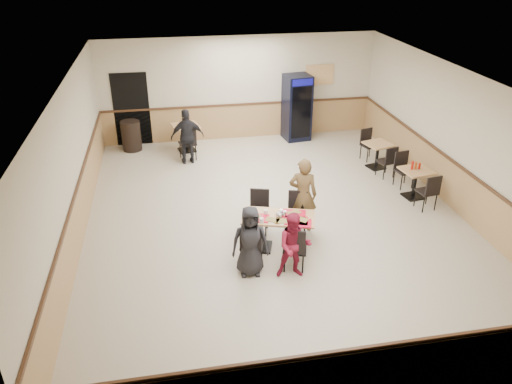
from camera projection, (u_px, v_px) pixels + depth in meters
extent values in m
plane|color=beige|center=(275.00, 218.00, 10.77)|extent=(10.00, 10.00, 0.00)
plane|color=silver|center=(278.00, 80.00, 9.41)|extent=(10.00, 10.00, 0.00)
plane|color=beige|center=(239.00, 88.00, 14.47)|extent=(8.00, 0.00, 8.00)
plane|color=beige|center=(372.00, 319.00, 5.71)|extent=(8.00, 0.00, 8.00)
plane|color=beige|center=(71.00, 169.00, 9.44)|extent=(0.00, 10.00, 10.00)
plane|color=beige|center=(458.00, 141.00, 10.74)|extent=(0.00, 10.00, 10.00)
cube|color=tan|center=(240.00, 121.00, 14.91)|extent=(7.98, 0.03, 1.00)
cube|color=tan|center=(449.00, 183.00, 11.19)|extent=(0.03, 9.98, 1.00)
cube|color=#472B19|center=(240.00, 104.00, 14.65)|extent=(7.98, 0.04, 0.06)
cube|color=black|center=(132.00, 110.00, 14.15)|extent=(1.00, 0.02, 2.10)
cube|color=orange|center=(320.00, 75.00, 14.69)|extent=(0.85, 0.02, 0.60)
cube|color=black|center=(260.00, 247.00, 9.73)|extent=(0.54, 0.54, 0.04)
cylinder|color=black|center=(260.00, 232.00, 9.57)|extent=(0.09, 0.09, 0.66)
cube|color=tan|center=(260.00, 216.00, 9.42)|extent=(0.84, 0.84, 0.04)
cube|color=black|center=(295.00, 249.00, 9.66)|extent=(0.54, 0.54, 0.04)
cylinder|color=black|center=(296.00, 234.00, 9.51)|extent=(0.09, 0.09, 0.66)
cube|color=tan|center=(296.00, 218.00, 9.35)|extent=(0.84, 0.84, 0.04)
imported|color=black|center=(250.00, 241.00, 8.72)|extent=(0.69, 0.48, 1.33)
imported|color=maroon|center=(294.00, 246.00, 8.66)|extent=(0.67, 0.56, 1.25)
imported|color=brown|center=(303.00, 195.00, 10.03)|extent=(0.66, 0.54, 1.57)
imported|color=black|center=(187.00, 137.00, 13.09)|extent=(0.89, 0.43, 1.48)
cube|color=red|center=(294.00, 214.00, 9.45)|extent=(0.51, 0.43, 0.02)
cube|color=red|center=(296.00, 221.00, 9.21)|extent=(0.51, 0.43, 0.02)
cube|color=red|center=(257.00, 218.00, 9.31)|extent=(0.51, 0.43, 0.02)
cube|color=red|center=(300.00, 223.00, 9.14)|extent=(0.51, 0.43, 0.02)
cylinder|color=white|center=(283.00, 222.00, 9.19)|extent=(0.22, 0.22, 0.01)
cube|color=#B68147|center=(283.00, 221.00, 9.19)|extent=(0.28, 0.21, 0.02)
cylinder|color=white|center=(255.00, 218.00, 9.32)|extent=(0.22, 0.22, 0.01)
cube|color=#B68147|center=(255.00, 217.00, 9.31)|extent=(0.26, 0.18, 0.02)
cylinder|color=white|center=(294.00, 213.00, 9.48)|extent=(0.22, 0.22, 0.01)
cube|color=#B68147|center=(294.00, 213.00, 9.47)|extent=(0.29, 0.23, 0.02)
cylinder|color=white|center=(301.00, 220.00, 9.25)|extent=(0.22, 0.22, 0.01)
cube|color=#B68147|center=(301.00, 219.00, 9.24)|extent=(0.30, 0.29, 0.02)
cylinder|color=white|center=(272.00, 221.00, 9.23)|extent=(0.22, 0.22, 0.01)
cube|color=#B68147|center=(272.00, 220.00, 9.23)|extent=(0.30, 0.27, 0.02)
cylinder|color=silver|center=(251.00, 210.00, 9.49)|extent=(0.08, 0.08, 0.10)
cylinder|color=silver|center=(262.00, 220.00, 9.14)|extent=(0.08, 0.08, 0.10)
cylinder|color=silver|center=(266.00, 212.00, 9.42)|extent=(0.08, 0.08, 0.10)
cylinder|color=silver|center=(251.00, 219.00, 9.19)|extent=(0.08, 0.08, 0.10)
cylinder|color=silver|center=(281.00, 212.00, 9.39)|extent=(0.07, 0.07, 0.12)
cylinder|color=silver|center=(285.00, 214.00, 9.34)|extent=(0.07, 0.07, 0.12)
ellipsoid|color=silver|center=(279.00, 215.00, 9.34)|extent=(0.15, 0.15, 0.10)
cube|color=black|center=(413.00, 196.00, 11.64)|extent=(0.47, 0.47, 0.04)
cylinder|color=black|center=(415.00, 183.00, 11.49)|extent=(0.08, 0.08, 0.63)
cube|color=tan|center=(417.00, 171.00, 11.34)|extent=(0.74, 0.74, 0.04)
cube|color=black|center=(376.00, 167.00, 13.13)|extent=(0.50, 0.50, 0.04)
cylinder|color=black|center=(377.00, 155.00, 12.98)|extent=(0.08, 0.08, 0.62)
cube|color=tan|center=(378.00, 144.00, 12.84)|extent=(0.78, 0.78, 0.04)
cylinder|color=red|center=(412.00, 165.00, 11.32)|extent=(0.06, 0.06, 0.20)
cylinder|color=#BC4E19|center=(416.00, 166.00, 11.34)|extent=(0.06, 0.06, 0.17)
cylinder|color=red|center=(420.00, 166.00, 11.36)|extent=(0.05, 0.05, 0.14)
cube|color=black|center=(187.00, 150.00, 14.17)|extent=(0.54, 0.54, 0.04)
cylinder|color=black|center=(186.00, 138.00, 14.01)|extent=(0.09, 0.09, 0.69)
cube|color=tan|center=(186.00, 126.00, 13.85)|extent=(0.84, 0.84, 0.04)
cube|color=black|center=(297.00, 108.00, 14.63)|extent=(0.81, 0.79, 1.91)
cube|color=black|center=(301.00, 113.00, 14.34)|extent=(0.58, 0.09, 1.51)
cube|color=#0D0C88|center=(303.00, 82.00, 13.93)|extent=(0.60, 0.09, 0.18)
cylinder|color=black|center=(131.00, 136.00, 14.05)|extent=(0.54, 0.54, 0.85)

